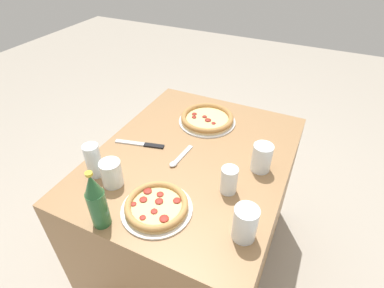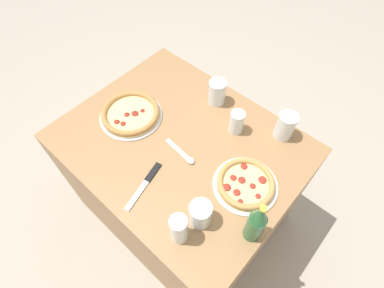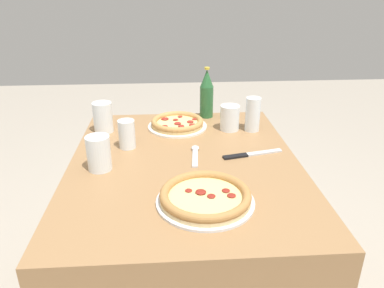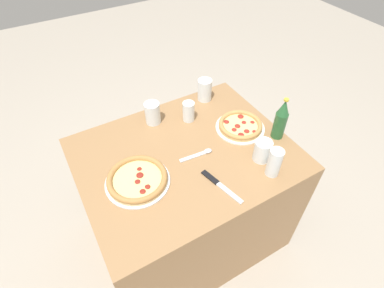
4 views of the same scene
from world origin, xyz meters
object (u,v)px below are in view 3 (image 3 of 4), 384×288
object	(u,v)px
spoon	(195,153)
glass_iced_tea	(230,119)
glass_water	(127,135)
beer_bottle	(207,94)
pizza_veggie	(177,123)
pizza_margherita	(205,197)
glass_lemonade	(253,116)
knife	(250,154)
glass_mango_juice	(103,119)
glass_orange_juice	(99,154)

from	to	relation	value
spoon	glass_iced_tea	bearing A→B (deg)	144.67
glass_water	beer_bottle	xyz separation A→B (m)	(-0.34, 0.35, 0.06)
pizza_veggie	beer_bottle	bearing A→B (deg)	132.59
spoon	pizza_veggie	bearing A→B (deg)	-168.40
pizza_margherita	pizza_veggie	bearing A→B (deg)	-174.23
glass_lemonade	beer_bottle	size ratio (longest dim) A/B	0.62
glass_water	knife	world-z (taller)	glass_water
glass_lemonade	glass_mango_juice	xyz separation A→B (m)	(-0.03, -0.65, -0.01)
beer_bottle	spoon	xyz separation A→B (m)	(0.42, -0.09, -0.11)
glass_lemonade	spoon	xyz separation A→B (m)	(0.23, -0.27, -0.06)
glass_orange_juice	beer_bottle	size ratio (longest dim) A/B	0.52
knife	pizza_margherita	bearing A→B (deg)	-32.88
glass_water	beer_bottle	distance (m)	0.49
pizza_margherita	glass_water	distance (m)	0.50
glass_iced_tea	glass_lemonade	bearing A→B (deg)	81.26
glass_lemonade	glass_water	bearing A→B (deg)	-74.65
glass_lemonade	beer_bottle	bearing A→B (deg)	-136.38
knife	glass_lemonade	bearing A→B (deg)	166.33
pizza_margherita	glass_orange_juice	size ratio (longest dim) A/B	2.39
pizza_margherita	glass_orange_juice	world-z (taller)	glass_orange_juice
beer_bottle	spoon	distance (m)	0.44
glass_lemonade	glass_iced_tea	distance (m)	0.10
glass_water	spoon	world-z (taller)	glass_water
glass_mango_juice	glass_iced_tea	bearing A→B (deg)	88.37
glass_orange_juice	knife	bearing A→B (deg)	97.64
glass_mango_juice	glass_iced_tea	size ratio (longest dim) A/B	1.19
pizza_veggie	glass_mango_juice	world-z (taller)	glass_mango_juice
glass_mango_juice	spoon	xyz separation A→B (m)	(0.26, 0.38, -0.05)
pizza_margherita	glass_iced_tea	world-z (taller)	glass_iced_tea
pizza_veggie	beer_bottle	world-z (taller)	beer_bottle
glass_lemonade	knife	distance (m)	0.27
pizza_margherita	glass_lemonade	xyz separation A→B (m)	(-0.56, 0.26, 0.05)
glass_water	pizza_margherita	bearing A→B (deg)	32.58
glass_iced_tea	knife	world-z (taller)	glass_iced_tea
pizza_margherita	spoon	xyz separation A→B (m)	(-0.34, -0.00, -0.01)
glass_mango_juice	beer_bottle	bearing A→B (deg)	108.96
glass_lemonade	glass_water	distance (m)	0.55
glass_mango_juice	beer_bottle	xyz separation A→B (m)	(-0.16, 0.47, 0.05)
glass_lemonade	knife	size ratio (longest dim) A/B	0.62
glass_orange_juice	knife	xyz separation A→B (m)	(-0.07, 0.55, -0.06)
glass_water	glass_lemonade	bearing A→B (deg)	105.35
glass_orange_juice	spoon	distance (m)	0.36
pizza_margherita	glass_iced_tea	size ratio (longest dim) A/B	2.68
pizza_margherita	spoon	world-z (taller)	pizza_margherita
pizza_veggie	glass_lemonade	world-z (taller)	glass_lemonade
pizza_veggie	glass_lemonade	bearing A→B (deg)	79.84
pizza_veggie	glass_lemonade	distance (m)	0.33
pizza_margherita	pizza_veggie	world-z (taller)	pizza_margherita
glass_water	spoon	size ratio (longest dim) A/B	0.65
glass_mango_juice	glass_iced_tea	world-z (taller)	glass_mango_juice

